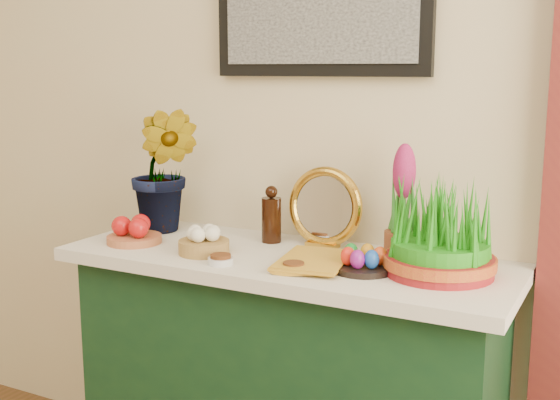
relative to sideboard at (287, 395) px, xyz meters
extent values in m
cube|color=beige|center=(-0.09, 0.25, 0.93)|extent=(4.00, 0.04, 2.70)
cube|color=#133519|center=(0.00, 0.00, 0.00)|extent=(1.30, 0.45, 0.85)
cube|color=silver|center=(0.00, 0.00, 0.45)|extent=(1.40, 0.55, 0.04)
imported|color=#2D7B25|center=(-0.52, 0.08, 0.75)|extent=(0.33, 0.30, 0.58)
cylinder|color=#AD5F3A|center=(-0.51, -0.10, 0.48)|extent=(0.20, 0.20, 0.02)
cylinder|color=#AB8845|center=(-0.24, -0.11, 0.49)|extent=(0.16, 0.16, 0.04)
cylinder|color=black|center=(-0.12, 0.12, 0.54)|extent=(0.06, 0.06, 0.15)
sphere|color=black|center=(-0.12, 0.12, 0.63)|extent=(0.04, 0.04, 0.04)
cube|color=gold|center=(0.06, 0.14, 0.47)|extent=(0.11, 0.06, 0.02)
torus|color=gold|center=(0.06, 0.15, 0.59)|extent=(0.26, 0.07, 0.26)
cylinder|color=silver|center=(0.06, 0.15, 0.59)|extent=(0.20, 0.03, 0.20)
imported|color=gold|center=(0.03, -0.09, 0.48)|extent=(0.21, 0.28, 0.03)
cylinder|color=silver|center=(-0.13, -0.19, 0.47)|extent=(0.08, 0.08, 0.02)
cylinder|color=#592D14|center=(-0.13, -0.19, 0.49)|extent=(0.06, 0.06, 0.01)
cylinder|color=silver|center=(0.10, -0.16, 0.47)|extent=(0.08, 0.08, 0.02)
cylinder|color=#592D14|center=(0.10, -0.16, 0.49)|extent=(0.06, 0.06, 0.01)
cylinder|color=black|center=(0.27, -0.06, 0.47)|extent=(0.20, 0.20, 0.02)
ellipsoid|color=red|center=(0.24, -0.09, 0.51)|extent=(0.04, 0.04, 0.05)
ellipsoid|color=#194BB2|center=(0.31, -0.09, 0.51)|extent=(0.04, 0.04, 0.05)
ellipsoid|color=orange|center=(0.27, -0.02, 0.51)|extent=(0.04, 0.04, 0.05)
ellipsoid|color=#177F2A|center=(0.23, -0.04, 0.51)|extent=(0.04, 0.04, 0.05)
ellipsoid|color=#EC4D1B|center=(0.31, -0.04, 0.51)|extent=(0.04, 0.04, 0.05)
ellipsoid|color=#7F1780|center=(0.27, -0.10, 0.51)|extent=(0.04, 0.04, 0.05)
cylinder|color=brown|center=(0.33, 0.11, 0.51)|extent=(0.11, 0.11, 0.09)
ellipsoid|color=#B1236F|center=(0.33, 0.11, 0.73)|extent=(0.07, 0.07, 0.17)
cylinder|color=maroon|center=(0.47, 0.00, 0.49)|extent=(0.30, 0.30, 0.05)
cylinder|color=#A6101D|center=(0.47, 0.00, 0.50)|extent=(0.31, 0.31, 0.03)
camera|label=1|loc=(0.95, -1.87, 1.03)|focal=45.00mm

